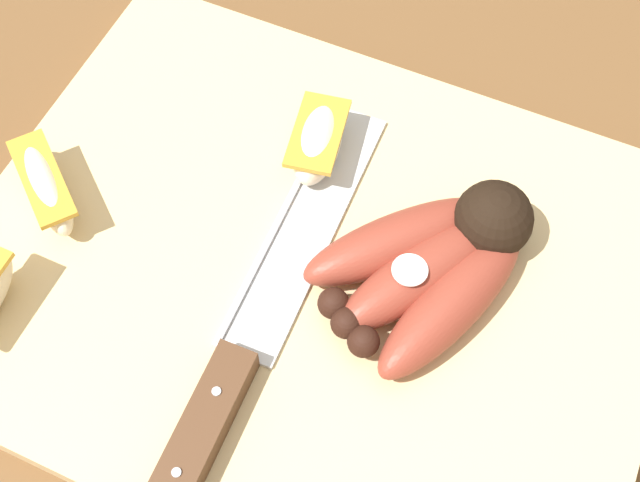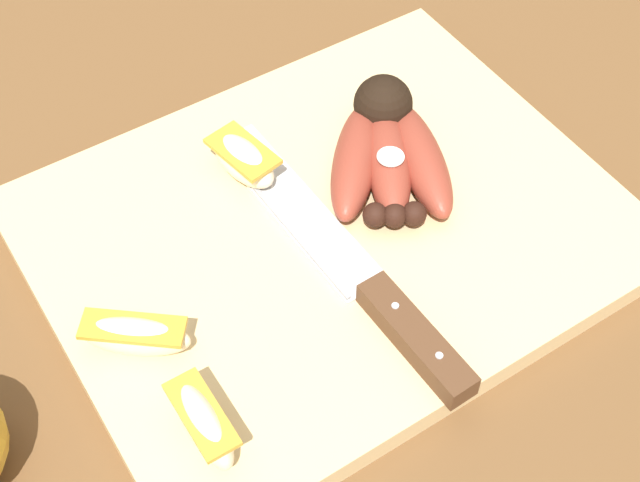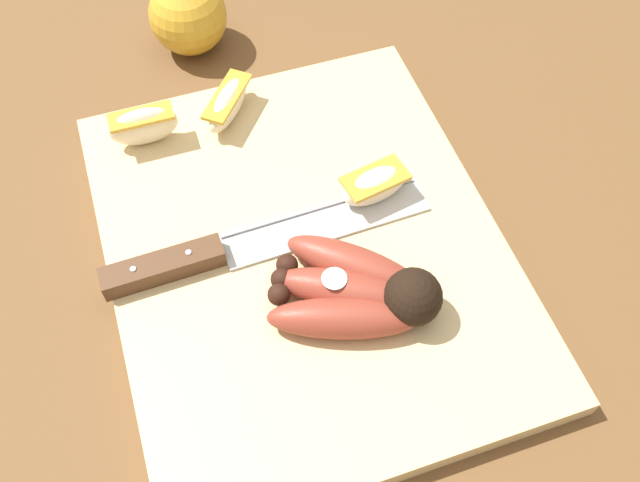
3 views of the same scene
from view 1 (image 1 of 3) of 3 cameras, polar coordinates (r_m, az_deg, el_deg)
The scene contains 6 objects.
ground_plane at distance 0.50m, azimuth -0.32°, elevation -4.64°, with size 6.00×6.00×0.00m, color brown.
cutting_board at distance 0.50m, azimuth -0.60°, elevation -2.31°, with size 0.40×0.32×0.02m, color #DBBC84.
banana_bunch at distance 0.48m, azimuth 7.77°, elevation -1.46°, with size 0.13×0.14×0.05m.
chefs_knife at distance 0.47m, azimuth -5.47°, elevation -7.71°, with size 0.04×0.28×0.02m.
apple_wedge_middle at distance 0.52m, azimuth -0.16°, elevation 6.70°, with size 0.04×0.06×0.03m.
apple_wedge_far at distance 0.53m, azimuth -17.95°, elevation 3.51°, with size 0.07×0.06×0.03m.
Camera 1 is at (0.09, -0.19, 0.46)m, focal length 47.57 mm.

